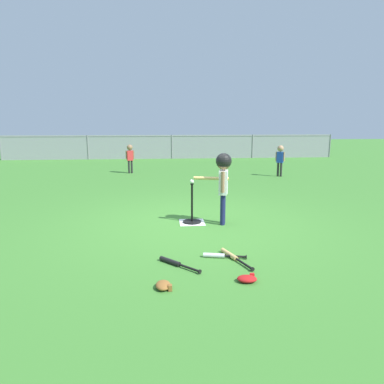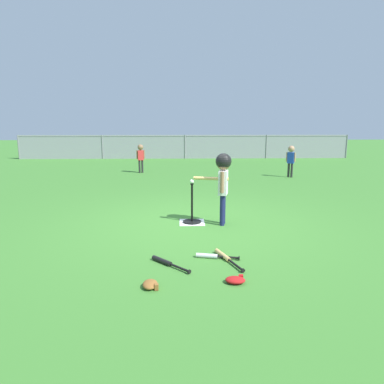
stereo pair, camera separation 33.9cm
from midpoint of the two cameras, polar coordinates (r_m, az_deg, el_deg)
name	(u,v)px [view 2 (the right image)]	position (r m, az deg, el deg)	size (l,w,h in m)	color
ground_plane	(193,224)	(6.09, 1.69, -5.26)	(60.00, 60.00, 0.00)	#3D7A2D
home_plate	(192,222)	(6.18, 1.58, -4.98)	(0.44, 0.44, 0.01)	white
batting_tee	(192,216)	(6.15, 1.58, -4.01)	(0.32, 0.32, 0.70)	black
baseball_on_tee	(192,181)	(6.01, 1.61, 1.74)	(0.07, 0.07, 0.07)	white
batter_child	(223,174)	(5.92, 6.72, 2.90)	(0.64, 0.34, 1.23)	#191E4C
fielder_near_left	(291,157)	(11.66, 16.70, 5.50)	(0.26, 0.21, 1.01)	#262626
fielder_deep_left	(141,155)	(12.30, -7.63, 6.09)	(0.29, 0.20, 0.99)	#262626
spare_bat_silver	(211,256)	(4.62, 5.34, -10.43)	(0.56, 0.18, 0.06)	silver
spare_bat_wood	(225,257)	(4.61, 7.57, -10.52)	(0.30, 0.69, 0.06)	#DBB266
spare_bat_black	(165,262)	(4.42, -2.13, -11.43)	(0.50, 0.50, 0.06)	black
glove_by_plate	(235,280)	(4.00, 9.63, -14.04)	(0.24, 0.18, 0.07)	#B21919
glove_near_bats	(150,284)	(3.86, -4.26, -14.88)	(0.18, 0.22, 0.07)	brown
outfield_fence	(185,146)	(17.09, -0.60, 7.55)	(16.06, 0.06, 1.15)	slate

